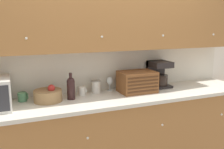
{
  "coord_description": "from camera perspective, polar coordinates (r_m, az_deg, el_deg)",
  "views": [
    {
      "loc": [
        -1.06,
        -2.83,
        1.75
      ],
      "look_at": [
        0.0,
        -0.22,
        1.17
      ],
      "focal_mm": 40.0,
      "sensor_mm": 36.0,
      "label": 1
    }
  ],
  "objects": [
    {
      "name": "counter_unit",
      "position": [
        3.01,
        0.71,
        -13.52
      ],
      "size": [
        3.45,
        0.67,
        0.94
      ],
      "color": "#A36B38",
      "rests_on": "ground_plane"
    },
    {
      "name": "backsplash_panel",
      "position": [
        3.07,
        -1.53,
        1.22
      ],
      "size": [
        3.43,
        0.01,
        0.51
      ],
      "color": "silver",
      "rests_on": "counter_unit"
    },
    {
      "name": "fruit_basket",
      "position": [
        2.71,
        -14.41,
        -4.65
      ],
      "size": [
        0.29,
        0.29,
        0.18
      ],
      "color": "#937047",
      "rests_on": "counter_unit"
    },
    {
      "name": "storage_canister",
      "position": [
        2.94,
        -3.68,
        -2.8
      ],
      "size": [
        0.11,
        0.11,
        0.15
      ],
      "color": "silver",
      "rests_on": "counter_unit"
    },
    {
      "name": "wall_back",
      "position": [
        3.08,
        -1.78,
        3.21
      ],
      "size": [
        5.83,
        0.06,
        2.6
      ],
      "color": "white",
      "rests_on": "ground_plane"
    },
    {
      "name": "mug_blue_second",
      "position": [
        2.8,
        -19.74,
        -4.82
      ],
      "size": [
        0.1,
        0.09,
        0.09
      ],
      "color": "#4C845B",
      "rests_on": "counter_unit"
    },
    {
      "name": "bread_box",
      "position": [
        2.98,
        5.76,
        -1.65
      ],
      "size": [
        0.42,
        0.3,
        0.25
      ],
      "color": "brown",
      "rests_on": "counter_unit"
    },
    {
      "name": "mug",
      "position": [
        2.87,
        -6.88,
        -3.76
      ],
      "size": [
        0.09,
        0.08,
        0.1
      ],
      "color": "silver",
      "rests_on": "counter_unit"
    },
    {
      "name": "wine_bottle",
      "position": [
        2.72,
        -9.37,
        -2.89
      ],
      "size": [
        0.09,
        0.09,
        0.29
      ],
      "color": "black",
      "rests_on": "counter_unit"
    },
    {
      "name": "wine_glass",
      "position": [
        3.03,
        -0.52,
        -1.52
      ],
      "size": [
        0.08,
        0.08,
        0.17
      ],
      "color": "silver",
      "rests_on": "counter_unit"
    },
    {
      "name": "upper_cabinets",
      "position": [
        2.93,
        2.84,
        14.46
      ],
      "size": [
        3.43,
        0.37,
        0.9
      ],
      "color": "#A36B38",
      "rests_on": "backsplash_panel"
    },
    {
      "name": "coffee_maker",
      "position": [
        3.28,
        10.59,
        0.14
      ],
      "size": [
        0.25,
        0.26,
        0.33
      ],
      "color": "black",
      "rests_on": "counter_unit"
    }
  ]
}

